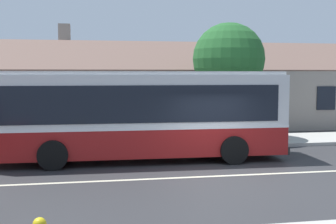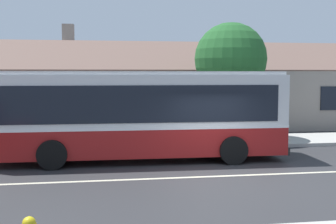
% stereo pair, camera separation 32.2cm
% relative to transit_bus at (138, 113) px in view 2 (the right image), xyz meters
% --- Properties ---
extents(ground_plane, '(300.00, 300.00, 0.00)m').
position_rel_transit_bus_xyz_m(ground_plane, '(2.36, -2.90, -1.74)').
color(ground_plane, '#2D2D30').
extents(sidewalk_far, '(60.00, 3.00, 0.15)m').
position_rel_transit_bus_xyz_m(sidewalk_far, '(2.36, 3.10, -1.67)').
color(sidewalk_far, '#ADAAA3').
rests_on(sidewalk_far, ground).
extents(lane_divider_stripe, '(60.00, 0.16, 0.01)m').
position_rel_transit_bus_xyz_m(lane_divider_stripe, '(2.36, -2.90, -1.74)').
color(lane_divider_stripe, beige).
rests_on(lane_divider_stripe, ground).
extents(community_building, '(23.60, 8.85, 6.17)m').
position_rel_transit_bus_xyz_m(community_building, '(3.01, 10.53, 0.04)').
color(community_building, gray).
rests_on(community_building, ground).
extents(transit_bus, '(10.69, 2.94, 3.25)m').
position_rel_transit_bus_xyz_m(transit_bus, '(0.00, 0.00, 0.00)').
color(transit_bus, maroon).
rests_on(transit_bus, ground).
extents(street_tree_primary, '(3.39, 3.39, 5.55)m').
position_rel_transit_bus_xyz_m(street_tree_primary, '(4.76, 3.97, 1.99)').
color(street_tree_primary, '#4C3828').
rests_on(street_tree_primary, ground).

